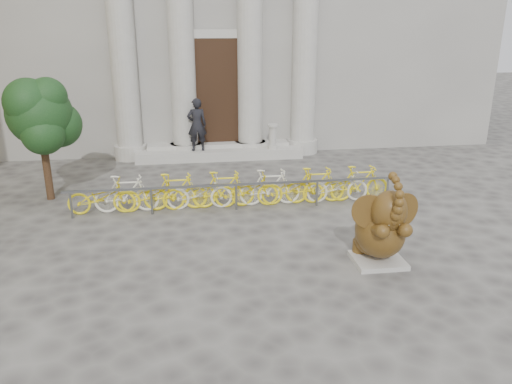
{
  "coord_description": "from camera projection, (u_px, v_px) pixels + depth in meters",
  "views": [
    {
      "loc": [
        -1.31,
        -8.39,
        4.63
      ],
      "look_at": [
        0.25,
        2.03,
        1.1
      ],
      "focal_mm": 35.0,
      "sensor_mm": 36.0,
      "label": 1
    }
  ],
  "objects": [
    {
      "name": "bike_rack",
      "position": [
        235.0,
        189.0,
        13.25
      ],
      "size": [
        8.73,
        0.53,
        1.0
      ],
      "color": "slate",
      "rests_on": "ground"
    },
    {
      "name": "elephant_statue",
      "position": [
        381.0,
        230.0,
        9.98
      ],
      "size": [
        1.36,
        1.5,
        2.03
      ],
      "rotation": [
        0.0,
        0.0,
        -0.01
      ],
      "color": "#A8A59E",
      "rests_on": "ground"
    },
    {
      "name": "tree",
      "position": [
        41.0,
        116.0,
        13.25
      ],
      "size": [
        1.94,
        1.77,
        3.37
      ],
      "color": "#332114",
      "rests_on": "ground"
    },
    {
      "name": "pedestrian",
      "position": [
        197.0,
        125.0,
        17.6
      ],
      "size": [
        0.71,
        0.49,
        1.87
      ],
      "primitive_type": "imported",
      "rotation": [
        0.0,
        0.0,
        3.21
      ],
      "color": "black",
      "rests_on": "entrance_steps"
    },
    {
      "name": "balustrade_post",
      "position": [
        273.0,
        137.0,
        18.08
      ],
      "size": [
        0.36,
        0.36,
        0.89
      ],
      "color": "#A8A59E",
      "rests_on": "entrance_steps"
    },
    {
      "name": "entrance_steps",
      "position": [
        219.0,
        153.0,
        18.28
      ],
      "size": [
        6.0,
        1.2,
        0.36
      ],
      "primitive_type": "cube",
      "color": "#A8A59E",
      "rests_on": "ground"
    },
    {
      "name": "ground",
      "position": [
        259.0,
        281.0,
        9.52
      ],
      "size": [
        80.0,
        80.0,
        0.0
      ],
      "primitive_type": "plane",
      "color": "#474442",
      "rests_on": "ground"
    }
  ]
}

